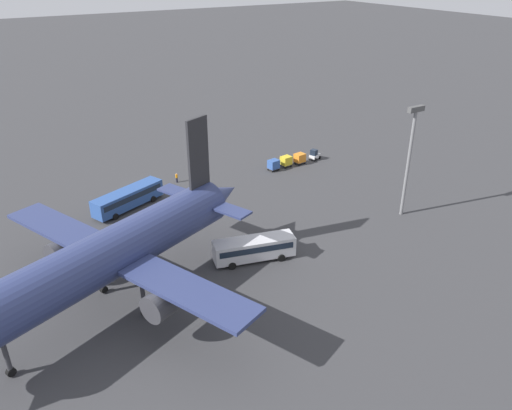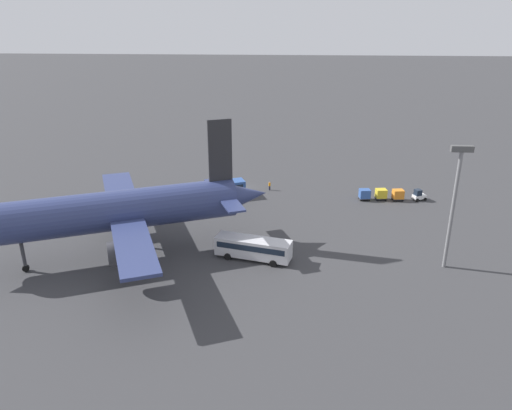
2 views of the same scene
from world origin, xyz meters
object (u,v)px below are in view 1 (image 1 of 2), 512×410
(shuttle_bus_near, at_px, (128,197))
(cargo_cart_blue, at_px, (274,164))
(shuttle_bus_far, at_px, (254,247))
(worker_person, at_px, (177,178))
(cargo_cart_orange, at_px, (300,158))
(airplane, at_px, (107,256))
(cargo_cart_yellow, at_px, (286,161))
(baggage_tug, at_px, (314,155))

(shuttle_bus_near, bearing_deg, cargo_cart_blue, 160.51)
(shuttle_bus_far, xyz_separation_m, worker_person, (-1.24, -28.93, -1.00))
(shuttle_bus_far, xyz_separation_m, cargo_cart_orange, (-25.23, -24.81, -0.68))
(airplane, height_order, cargo_cart_yellow, airplane)
(shuttle_bus_near, distance_m, worker_person, 11.98)
(shuttle_bus_far, relative_size, cargo_cart_blue, 5.09)
(airplane, bearing_deg, cargo_cart_orange, -172.36)
(cargo_cart_orange, height_order, cargo_cart_blue, same)
(cargo_cart_blue, bearing_deg, worker_person, -13.50)
(worker_person, bearing_deg, cargo_cart_blue, 166.50)
(shuttle_bus_far, xyz_separation_m, cargo_cart_blue, (-19.08, -24.65, -0.68))
(shuttle_bus_near, height_order, shuttle_bus_far, shuttle_bus_near)
(airplane, xyz_separation_m, worker_person, (-20.26, -29.69, -6.28))
(airplane, bearing_deg, baggage_tug, -174.03)
(shuttle_bus_far, distance_m, worker_person, 28.97)
(baggage_tug, bearing_deg, airplane, 6.58)
(worker_person, distance_m, cargo_cart_blue, 18.36)
(shuttle_bus_far, height_order, cargo_cart_yellow, shuttle_bus_far)
(shuttle_bus_far, xyz_separation_m, cargo_cart_yellow, (-22.15, -24.97, -0.68))
(baggage_tug, height_order, cargo_cart_yellow, baggage_tug)
(shuttle_bus_near, relative_size, cargo_cart_yellow, 5.73)
(cargo_cart_yellow, distance_m, cargo_cart_blue, 3.09)
(shuttle_bus_far, bearing_deg, worker_person, -78.02)
(shuttle_bus_far, distance_m, baggage_tug, 38.55)
(airplane, xyz_separation_m, shuttle_bus_near, (-9.66, -24.21, -5.25))
(shuttle_bus_near, distance_m, baggage_tug, 38.56)
(baggage_tug, bearing_deg, worker_person, -29.34)
(cargo_cart_orange, height_order, cargo_cart_yellow, same)
(airplane, xyz_separation_m, cargo_cart_blue, (-38.11, -25.41, -5.95))
(shuttle_bus_near, distance_m, cargo_cart_orange, 34.63)
(worker_person, height_order, cargo_cart_orange, cargo_cart_orange)
(shuttle_bus_near, relative_size, worker_person, 7.24)
(worker_person, relative_size, cargo_cart_blue, 0.79)
(cargo_cart_blue, bearing_deg, shuttle_bus_far, 52.25)
(airplane, relative_size, worker_person, 24.70)
(cargo_cart_blue, bearing_deg, shuttle_bus_near, 2.41)
(baggage_tug, distance_m, cargo_cart_blue, 10.08)
(airplane, bearing_deg, cargo_cart_blue, -168.68)
(shuttle_bus_near, bearing_deg, shuttle_bus_far, 89.87)
(cargo_cart_yellow, bearing_deg, airplane, 32.00)
(shuttle_bus_far, height_order, cargo_cart_orange, shuttle_bus_far)
(cargo_cart_orange, bearing_deg, airplane, 30.02)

